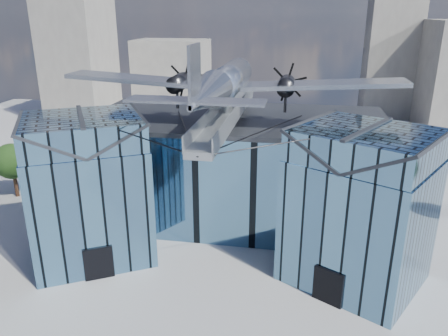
# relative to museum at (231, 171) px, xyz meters

# --- Properties ---
(ground_plane) EXTENTS (120.00, 120.00, 0.00)m
(ground_plane) POSITION_rel_museum_xyz_m (-0.00, -5.82, -5.54)
(ground_plane) COLOR gray
(museum) EXTENTS (32.88, 24.50, 17.60)m
(museum) POSITION_rel_museum_xyz_m (0.00, 0.00, 0.00)
(museum) COLOR teal
(museum) RESTS_ON ground
(bg_towers) EXTENTS (77.00, 24.50, 26.00)m
(bg_towers) POSITION_rel_museum_xyz_m (1.45, 44.67, 4.47)
(bg_towers) COLOR gray
(bg_towers) RESTS_ON ground
(tree_side_w) EXTENTS (5.02, 5.02, 6.00)m
(tree_side_w) POSITION_rel_museum_xyz_m (-24.37, 2.85, -1.47)
(tree_side_w) COLOR #382216
(tree_side_w) RESTS_ON ground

